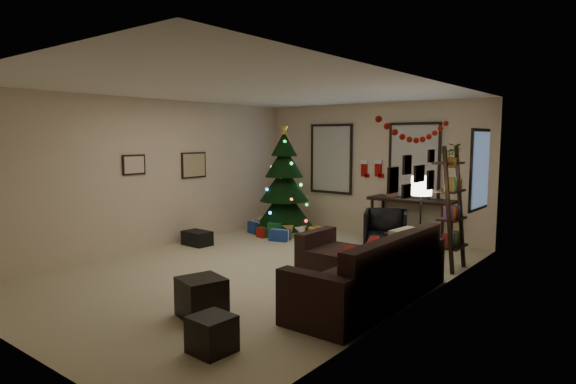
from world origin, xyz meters
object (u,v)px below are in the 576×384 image
Objects in this scene: bookshelf at (453,210)px; christmas_tree at (284,188)px; desk_chair at (386,229)px; sofa at (365,273)px; desk at (411,204)px.

christmas_tree is at bearing 170.12° from bookshelf.
christmas_tree is 3.84m from bookshelf.
sofa is at bearing -93.15° from desk_chair.
desk is at bearing 132.71° from bookshelf.
bookshelf reaches higher than desk.
desk_chair is (-1.03, 2.61, 0.08)m from sofa.
sofa is 3.40m from desk.
sofa is at bearing -103.56° from bookshelf.
christmas_tree is at bearing 142.81° from sofa.
desk_chair is 1.74m from bookshelf.
sofa is (3.33, -2.53, -0.68)m from christmas_tree.
desk is 0.85× the size of bookshelf.
desk_chair is at bearing -106.66° from desk.
sofa is at bearing -75.69° from desk.
sofa is 3.76× the size of desk_chair.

